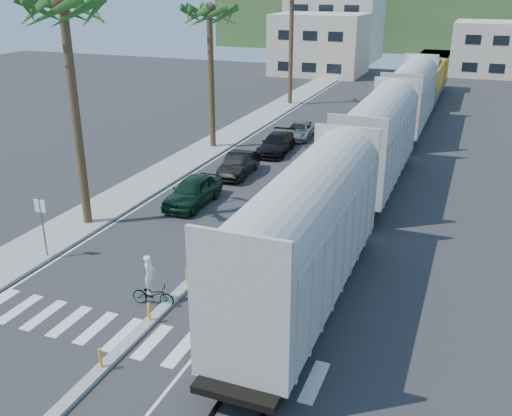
{
  "coord_description": "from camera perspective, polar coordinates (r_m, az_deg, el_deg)",
  "views": [
    {
      "loc": [
        10.41,
        -16.57,
        11.94
      ],
      "look_at": [
        1.27,
        6.72,
        2.0
      ],
      "focal_mm": 40.0,
      "sensor_mm": 36.0,
      "label": 1
    }
  ],
  "objects": [
    {
      "name": "crosswalk",
      "position": [
        21.52,
        -11.99,
        -12.56
      ],
      "size": [
        14.0,
        2.2,
        0.01
      ],
      "primitive_type": "cube",
      "color": "silver",
      "rests_on": "ground"
    },
    {
      "name": "car_second",
      "position": [
        37.7,
        -1.73,
        4.39
      ],
      "size": [
        2.15,
        4.73,
        1.49
      ],
      "primitive_type": "imported",
      "rotation": [
        0.0,
        0.0,
        0.06
      ],
      "color": "black",
      "rests_on": "ground"
    },
    {
      "name": "freight_train",
      "position": [
        40.93,
        13.44,
        8.33
      ],
      "size": [
        3.0,
        60.94,
        5.85
      ],
      "color": "#A5A397",
      "rests_on": "ground"
    },
    {
      "name": "car_third",
      "position": [
        42.79,
        2.05,
        6.45
      ],
      "size": [
        2.6,
        5.19,
        1.44
      ],
      "primitive_type": "imported",
      "rotation": [
        0.0,
        0.0,
        0.06
      ],
      "color": "black",
      "rests_on": "ground"
    },
    {
      "name": "sidewalk",
      "position": [
        47.19,
        -2.95,
        7.08
      ],
      "size": [
        3.0,
        90.0,
        0.15
      ],
      "primitive_type": "cube",
      "color": "gray",
      "rests_on": "ground"
    },
    {
      "name": "rails",
      "position": [
        46.46,
        14.1,
        6.16
      ],
      "size": [
        1.56,
        100.0,
        0.06
      ],
      "color": "black",
      "rests_on": "ground"
    },
    {
      "name": "hillside",
      "position": [
        117.19,
        17.15,
        17.87
      ],
      "size": [
        80.0,
        20.0,
        12.0
      ],
      "primitive_type": "cube",
      "color": "#385628",
      "rests_on": "ground"
    },
    {
      "name": "ground",
      "position": [
        22.93,
        -9.26,
        -10.04
      ],
      "size": [
        140.0,
        140.0,
        0.0
      ],
      "primitive_type": "plane",
      "color": "#28282B",
      "rests_on": "ground"
    },
    {
      "name": "median",
      "position": [
        39.8,
        5.29,
        4.25
      ],
      "size": [
        0.45,
        60.0,
        0.85
      ],
      "color": "gray",
      "rests_on": "ground"
    },
    {
      "name": "car_lead",
      "position": [
        32.8,
        -6.32,
        1.71
      ],
      "size": [
        1.95,
        4.81,
        1.64
      ],
      "primitive_type": "imported",
      "rotation": [
        0.0,
        0.0,
        -0.0
      ],
      "color": "black",
      "rests_on": "ground"
    },
    {
      "name": "car_rear",
      "position": [
        47.21,
        4.34,
        7.77
      ],
      "size": [
        2.65,
        4.89,
        1.29
      ],
      "primitive_type": "imported",
      "rotation": [
        0.0,
        0.0,
        0.05
      ],
      "color": "#939597",
      "rests_on": "ground"
    },
    {
      "name": "street_sign",
      "position": [
        27.53,
        -20.63,
        -1.03
      ],
      "size": [
        0.6,
        0.08,
        3.0
      ],
      "color": "slate",
      "rests_on": "ground"
    },
    {
      "name": "cyclist",
      "position": [
        23.02,
        -10.34,
        -8.01
      ],
      "size": [
        1.04,
        1.89,
        2.14
      ],
      "rotation": [
        0.0,
        0.0,
        1.7
      ],
      "color": "#9EA0A5",
      "rests_on": "ground"
    },
    {
      "name": "lane_markings",
      "position": [
        45.04,
        4.48,
        6.24
      ],
      "size": [
        9.42,
        90.0,
        0.01
      ],
      "color": "silver",
      "rests_on": "ground"
    },
    {
      "name": "buildings",
      "position": [
        90.14,
        11.05,
        16.47
      ],
      "size": [
        38.0,
        27.0,
        10.0
      ],
      "color": "#C4B59C",
      "rests_on": "ground"
    }
  ]
}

